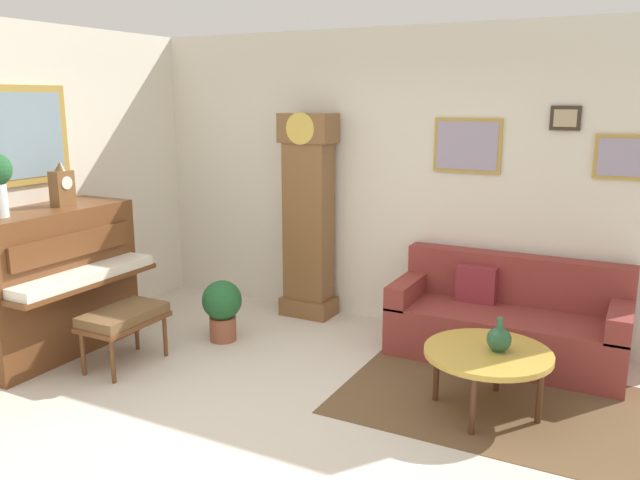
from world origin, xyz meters
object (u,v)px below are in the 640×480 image
at_px(grandfather_clock, 308,222).
at_px(mantel_clock, 62,186).
at_px(piano, 51,281).
at_px(green_jug, 499,339).
at_px(couch, 507,321).
at_px(coffee_table, 488,355).
at_px(piano_bench, 124,318).
at_px(potted_plant, 222,306).

distance_m(grandfather_clock, mantel_clock, 2.28).
bearing_deg(piano, green_jug, 10.05).
height_order(piano, grandfather_clock, grandfather_clock).
xyz_separation_m(couch, mantel_clock, (-3.49, -1.50, 1.12)).
relative_size(grandfather_clock, coffee_table, 2.31).
bearing_deg(coffee_table, mantel_clock, -173.22).
bearing_deg(green_jug, piano_bench, -168.41).
xyz_separation_m(piano_bench, coffee_table, (2.82, 0.57, 0.02)).
xyz_separation_m(grandfather_clock, couch, (2.01, -0.18, -0.65)).
bearing_deg(coffee_table, piano, -170.14).
bearing_deg(couch, piano, -154.15).
xyz_separation_m(coffee_table, mantel_clock, (-3.57, -0.42, 1.00)).
height_order(mantel_clock, potted_plant, mantel_clock).
distance_m(piano, piano_bench, 0.79).
xyz_separation_m(piano, green_jug, (3.64, 0.64, -0.09)).
height_order(piano_bench, potted_plant, potted_plant).
relative_size(piano, green_jug, 6.00).
bearing_deg(mantel_clock, couch, 23.20).
bearing_deg(couch, green_jug, -82.03).
bearing_deg(piano, potted_plant, 38.01).
xyz_separation_m(couch, potted_plant, (-2.36, -0.81, 0.01)).
height_order(piano, coffee_table, piano).
relative_size(piano_bench, couch, 0.37).
height_order(mantel_clock, green_jug, mantel_clock).
height_order(piano_bench, green_jug, green_jug).
relative_size(piano, piano_bench, 2.06).
distance_m(piano_bench, grandfather_clock, 2.04).
height_order(piano, couch, piano).
bearing_deg(piano_bench, piano, -175.98).
bearing_deg(piano_bench, couch, 30.90).
relative_size(piano, potted_plant, 2.57).
xyz_separation_m(piano_bench, grandfather_clock, (0.73, 1.82, 0.56)).
distance_m(piano, mantel_clock, 0.82).
relative_size(mantel_clock, potted_plant, 0.68).
xyz_separation_m(piano_bench, mantel_clock, (-0.75, 0.14, 1.02)).
xyz_separation_m(green_jug, potted_plant, (-2.51, 0.24, -0.22)).
bearing_deg(mantel_clock, piano_bench, -10.82).
height_order(grandfather_clock, green_jug, grandfather_clock).
bearing_deg(piano_bench, mantel_clock, 169.18).
relative_size(piano, grandfather_clock, 0.71).
height_order(grandfather_clock, couch, grandfather_clock).
bearing_deg(mantel_clock, green_jug, 7.03).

